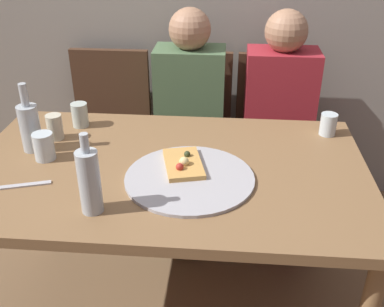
{
  "coord_description": "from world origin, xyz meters",
  "views": [
    {
      "loc": [
        0.22,
        -1.43,
        1.6
      ],
      "look_at": [
        0.09,
        0.01,
        0.8
      ],
      "focal_mm": 42.24,
      "sensor_mm": 36.0,
      "label": 1
    }
  ],
  "objects_px": {
    "guest_in_sweater": "(188,116)",
    "guest_in_beanie": "(280,119)",
    "pizza_tray": "(190,178)",
    "wine_bottle": "(89,181)",
    "chair_left": "(109,122)",
    "tumbler_near": "(328,124)",
    "beer_bottle": "(30,126)",
    "chair_middle": "(191,125)",
    "short_glass": "(44,146)",
    "wine_glass": "(80,115)",
    "chair_right": "(275,128)",
    "tumbler_far": "(55,127)",
    "dining_table": "(167,184)",
    "table_knife": "(18,186)",
    "pizza_slice_last": "(183,163)"
  },
  "relations": [
    {
      "from": "short_glass",
      "to": "wine_glass",
      "type": "bearing_deg",
      "value": 81.1
    },
    {
      "from": "dining_table",
      "to": "wine_bottle",
      "type": "relative_size",
      "value": 5.47
    },
    {
      "from": "pizza_slice_last",
      "to": "tumbler_far",
      "type": "xyz_separation_m",
      "value": [
        -0.55,
        0.2,
        0.03
      ]
    },
    {
      "from": "tumbler_far",
      "to": "chair_right",
      "type": "distance_m",
      "value": 1.21
    },
    {
      "from": "wine_bottle",
      "to": "chair_left",
      "type": "height_order",
      "value": "wine_bottle"
    },
    {
      "from": "pizza_tray",
      "to": "chair_right",
      "type": "xyz_separation_m",
      "value": [
        0.39,
        0.94,
        -0.24
      ]
    },
    {
      "from": "tumbler_near",
      "to": "wine_bottle",
      "type": "bearing_deg",
      "value": -143.65
    },
    {
      "from": "chair_middle",
      "to": "guest_in_beanie",
      "type": "distance_m",
      "value": 0.51
    },
    {
      "from": "wine_glass",
      "to": "chair_left",
      "type": "relative_size",
      "value": 0.12
    },
    {
      "from": "beer_bottle",
      "to": "wine_glass",
      "type": "bearing_deg",
      "value": 62.01
    },
    {
      "from": "dining_table",
      "to": "guest_in_sweater",
      "type": "bearing_deg",
      "value": 88.75
    },
    {
      "from": "wine_glass",
      "to": "table_knife",
      "type": "height_order",
      "value": "wine_glass"
    },
    {
      "from": "short_glass",
      "to": "guest_in_beanie",
      "type": "relative_size",
      "value": 0.09
    },
    {
      "from": "dining_table",
      "to": "table_knife",
      "type": "relative_size",
      "value": 6.76
    },
    {
      "from": "tumbler_near",
      "to": "wine_glass",
      "type": "distance_m",
      "value": 1.06
    },
    {
      "from": "wine_glass",
      "to": "tumbler_far",
      "type": "bearing_deg",
      "value": -117.09
    },
    {
      "from": "short_glass",
      "to": "tumbler_near",
      "type": "bearing_deg",
      "value": 15.35
    },
    {
      "from": "dining_table",
      "to": "chair_right",
      "type": "xyz_separation_m",
      "value": [
        0.48,
        0.85,
        -0.16
      ]
    },
    {
      "from": "beer_bottle",
      "to": "short_glass",
      "type": "bearing_deg",
      "value": -42.92
    },
    {
      "from": "wine_bottle",
      "to": "chair_middle",
      "type": "xyz_separation_m",
      "value": [
        0.21,
        1.15,
        -0.35
      ]
    },
    {
      "from": "pizza_tray",
      "to": "chair_left",
      "type": "xyz_separation_m",
      "value": [
        -0.55,
        0.94,
        -0.24
      ]
    },
    {
      "from": "guest_in_sweater",
      "to": "guest_in_beanie",
      "type": "relative_size",
      "value": 1.0
    },
    {
      "from": "chair_right",
      "to": "guest_in_beanie",
      "type": "bearing_deg",
      "value": 90.0
    },
    {
      "from": "tumbler_far",
      "to": "table_knife",
      "type": "relative_size",
      "value": 0.48
    },
    {
      "from": "dining_table",
      "to": "beer_bottle",
      "type": "relative_size",
      "value": 5.41
    },
    {
      "from": "wine_bottle",
      "to": "chair_right",
      "type": "bearing_deg",
      "value": 59.31
    },
    {
      "from": "chair_right",
      "to": "guest_in_beanie",
      "type": "relative_size",
      "value": 0.77
    },
    {
      "from": "short_glass",
      "to": "guest_in_sweater",
      "type": "relative_size",
      "value": 0.09
    },
    {
      "from": "wine_bottle",
      "to": "beer_bottle",
      "type": "distance_m",
      "value": 0.52
    },
    {
      "from": "dining_table",
      "to": "chair_middle",
      "type": "height_order",
      "value": "chair_middle"
    },
    {
      "from": "tumbler_near",
      "to": "chair_left",
      "type": "relative_size",
      "value": 0.1
    },
    {
      "from": "beer_bottle",
      "to": "table_knife",
      "type": "distance_m",
      "value": 0.29
    },
    {
      "from": "tumbler_far",
      "to": "guest_in_sweater",
      "type": "xyz_separation_m",
      "value": [
        0.5,
        0.52,
        -0.16
      ]
    },
    {
      "from": "tumbler_near",
      "to": "pizza_tray",
      "type": "bearing_deg",
      "value": -143.36
    },
    {
      "from": "chair_middle",
      "to": "guest_in_beanie",
      "type": "height_order",
      "value": "guest_in_beanie"
    },
    {
      "from": "short_glass",
      "to": "table_knife",
      "type": "bearing_deg",
      "value": -96.65
    },
    {
      "from": "beer_bottle",
      "to": "chair_left",
      "type": "xyz_separation_m",
      "value": [
        0.09,
        0.77,
        -0.34
      ]
    },
    {
      "from": "short_glass",
      "to": "table_knife",
      "type": "xyz_separation_m",
      "value": [
        -0.02,
        -0.2,
        -0.05
      ]
    },
    {
      "from": "short_glass",
      "to": "chair_middle",
      "type": "distance_m",
      "value": 1.01
    },
    {
      "from": "beer_bottle",
      "to": "guest_in_beanie",
      "type": "bearing_deg",
      "value": 30.91
    },
    {
      "from": "pizza_tray",
      "to": "wine_bottle",
      "type": "height_order",
      "value": "wine_bottle"
    },
    {
      "from": "tumbler_near",
      "to": "pizza_slice_last",
      "type": "bearing_deg",
      "value": -149.71
    },
    {
      "from": "beer_bottle",
      "to": "tumbler_far",
      "type": "xyz_separation_m",
      "value": [
        0.06,
        0.1,
        -0.05
      ]
    },
    {
      "from": "guest_in_sweater",
      "to": "wine_bottle",
      "type": "bearing_deg",
      "value": 77.99
    },
    {
      "from": "chair_middle",
      "to": "table_knife",
      "type": "bearing_deg",
      "value": 63.9
    },
    {
      "from": "table_knife",
      "to": "chair_middle",
      "type": "relative_size",
      "value": 0.24
    },
    {
      "from": "tumbler_far",
      "to": "guest_in_beanie",
      "type": "xyz_separation_m",
      "value": [
        0.97,
        0.52,
        -0.16
      ]
    },
    {
      "from": "pizza_tray",
      "to": "wine_bottle",
      "type": "xyz_separation_m",
      "value": [
        -0.29,
        -0.21,
        0.11
      ]
    },
    {
      "from": "wine_bottle",
      "to": "tumbler_near",
      "type": "distance_m",
      "value": 1.04
    },
    {
      "from": "wine_bottle",
      "to": "beer_bottle",
      "type": "bearing_deg",
      "value": 132.33
    }
  ]
}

